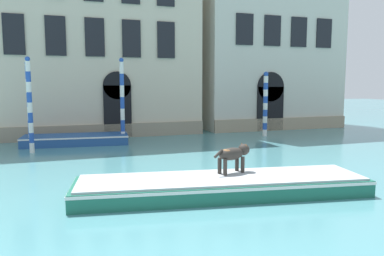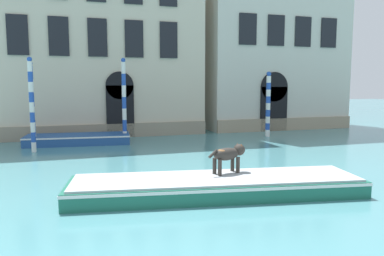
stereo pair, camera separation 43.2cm
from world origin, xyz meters
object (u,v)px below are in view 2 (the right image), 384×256
Objects in this scene: boat_foreground at (217,185)px; dog_on_deck at (229,154)px; mooring_pole_2 at (268,104)px; mooring_pole_3 at (32,104)px; boat_moored_near_palazzo at (78,139)px; mooring_pole_1 at (32,105)px; mooring_pole_0 at (124,100)px.

boat_foreground is 1.05m from dog_on_deck.
mooring_pole_3 reaches higher than mooring_pole_2.
mooring_pole_1 is (-2.04, -1.86, 1.98)m from boat_moored_near_palazzo.
boat_moored_near_palazzo is 1.25× the size of mooring_pole_1.
boat_foreground is 12.37m from mooring_pole_3.
mooring_pole_1 is (-5.80, 9.03, 1.96)m from boat_foreground.
mooring_pole_1 is (-6.33, 8.67, 1.14)m from dog_on_deck.
mooring_pole_2 is at bearing 3.16° from boat_moored_near_palazzo.
mooring_pole_1 is 13.27m from mooring_pole_2.
boat_foreground is 1.57× the size of boat_moored_near_palazzo.
mooring_pole_2 is at bearing 6.19° from mooring_pole_1.
boat_foreground reaches higher than boat_moored_near_palazzo.
mooring_pole_2 is 13.34m from mooring_pole_3.
mooring_pole_1 is 1.65m from mooring_pole_3.
dog_on_deck is 12.23m from mooring_pole_3.
boat_foreground is at bearing -160.46° from dog_on_deck.
mooring_pole_1 reaches higher than dog_on_deck.
boat_moored_near_palazzo is 3.21m from mooring_pole_0.
mooring_pole_2 is (11.15, -0.43, 1.73)m from boat_moored_near_palazzo.
boat_moored_near_palazzo is (-3.76, 10.89, -0.02)m from boat_foreground.
boat_foreground is 6.73× the size of dog_on_deck.
mooring_pole_0 is at bearing 0.37° from boat_moored_near_palazzo.
boat_foreground is 10.94m from mooring_pole_0.
boat_foreground is 1.95× the size of mooring_pole_1.
boat_foreground is at bearing -60.86° from mooring_pole_3.
mooring_pole_1 reaches higher than boat_foreground.
mooring_pole_1 reaches higher than mooring_pole_3.
mooring_pole_0 is (-1.83, 10.31, 1.21)m from dog_on_deck.
dog_on_deck is 12.24m from mooring_pole_2.
boat_foreground is 11.52m from boat_moored_near_palazzo.
mooring_pole_3 reaches higher than boat_foreground.
mooring_pole_2 is (7.39, 10.46, 1.71)m from boat_foreground.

